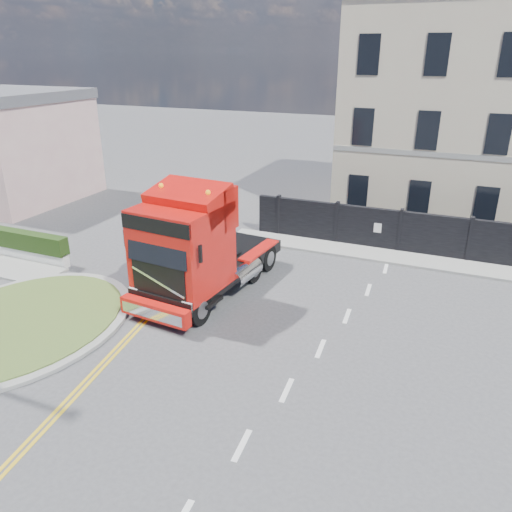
% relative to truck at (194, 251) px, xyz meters
% --- Properties ---
extents(ground, '(120.00, 120.00, 0.00)m').
position_rel_truck_xyz_m(ground, '(2.40, -1.16, -1.95)').
color(ground, '#424244').
rests_on(ground, ground).
extents(traffic_island, '(6.80, 6.80, 0.17)m').
position_rel_truck_xyz_m(traffic_island, '(-4.60, -4.16, -1.87)').
color(traffic_island, gray).
rests_on(traffic_island, ground).
extents(seaside_bldg_pink, '(8.00, 8.00, 6.00)m').
position_rel_truck_xyz_m(seaside_bldg_pink, '(-17.60, 7.84, 1.05)').
color(seaside_bldg_pink, beige).
rests_on(seaside_bldg_pink, ground).
extents(hoarding_fence, '(18.80, 0.25, 2.00)m').
position_rel_truck_xyz_m(hoarding_fence, '(8.95, 7.84, -0.95)').
color(hoarding_fence, black).
rests_on(hoarding_fence, ground).
extents(georgian_building, '(12.30, 10.30, 12.80)m').
position_rel_truck_xyz_m(georgian_building, '(8.40, 15.34, 3.82)').
color(georgian_building, beige).
rests_on(georgian_building, ground).
extents(pavement_far, '(20.00, 1.60, 0.12)m').
position_rel_truck_xyz_m(pavement_far, '(8.40, 6.94, -1.89)').
color(pavement_far, gray).
rests_on(pavement_far, ground).
extents(truck, '(3.35, 7.49, 4.36)m').
position_rel_truck_xyz_m(truck, '(0.00, 0.00, 0.00)').
color(truck, black).
rests_on(truck, ground).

